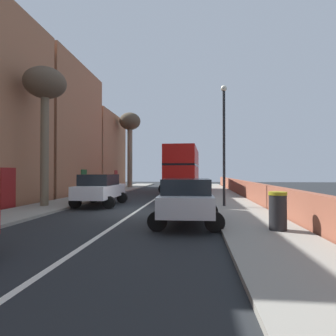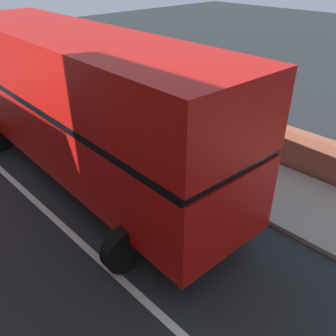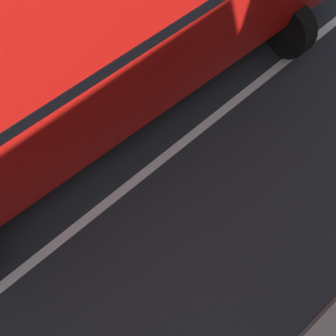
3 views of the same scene
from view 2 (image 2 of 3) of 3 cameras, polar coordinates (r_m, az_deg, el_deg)
name	(u,v)px [view 2 (image 2 of 3)]	position (r m, az deg, el deg)	size (l,w,h in m)	color
double_decker_bus	(81,101)	(9.63, -13.82, 10.35)	(3.84, 10.37, 4.06)	#B7110D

